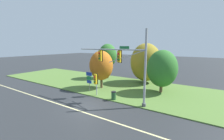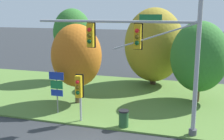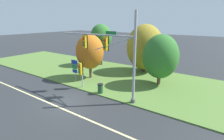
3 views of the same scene
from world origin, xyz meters
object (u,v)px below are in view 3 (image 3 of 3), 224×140
at_px(pedestrian_signal_near_kerb, 81,70).
at_px(route_sign_post, 75,68).
at_px(trash_bin, 100,88).
at_px(tree_behind_signpost, 145,47).
at_px(tree_mid_verge, 160,57).
at_px(tree_left_of_mast, 90,52).
at_px(tree_nearest_road, 101,38).
at_px(traffic_signal_mast, 111,50).

height_order(pedestrian_signal_near_kerb, route_sign_post, pedestrian_signal_near_kerb).
height_order(route_sign_post, trash_bin, route_sign_post).
bearing_deg(route_sign_post, tree_behind_signpost, 61.91).
xyz_separation_m(tree_mid_verge, trash_bin, (-3.73, -5.63, -2.64)).
bearing_deg(pedestrian_signal_near_kerb, trash_bin, 0.95).
relative_size(pedestrian_signal_near_kerb, tree_left_of_mast, 0.51).
height_order(pedestrian_signal_near_kerb, tree_nearest_road, tree_nearest_road).
bearing_deg(pedestrian_signal_near_kerb, tree_mid_verge, 42.14).
distance_m(pedestrian_signal_near_kerb, tree_nearest_road, 10.23).
bearing_deg(tree_behind_signpost, tree_nearest_road, -176.06).
relative_size(traffic_signal_mast, tree_left_of_mast, 1.61).
height_order(pedestrian_signal_near_kerb, trash_bin, pedestrian_signal_near_kerb).
bearing_deg(trash_bin, tree_behind_signpost, 89.00).
xyz_separation_m(route_sign_post, tree_left_of_mast, (0.38, 2.17, 1.54)).
height_order(traffic_signal_mast, tree_left_of_mast, traffic_signal_mast).
height_order(tree_left_of_mast, trash_bin, tree_left_of_mast).
bearing_deg(trash_bin, pedestrian_signal_near_kerb, -179.05).
xyz_separation_m(pedestrian_signal_near_kerb, trash_bin, (2.53, 0.04, -1.45)).
xyz_separation_m(traffic_signal_mast, trash_bin, (-1.30, -0.01, -3.89)).
bearing_deg(tree_mid_verge, traffic_signal_mast, -113.46).
relative_size(traffic_signal_mast, pedestrian_signal_near_kerb, 3.13).
xyz_separation_m(pedestrian_signal_near_kerb, tree_nearest_road, (-4.42, 8.94, 2.31)).
height_order(traffic_signal_mast, tree_behind_signpost, traffic_signal_mast).
bearing_deg(tree_nearest_road, tree_mid_verge, -17.02).
bearing_deg(pedestrian_signal_near_kerb, tree_left_of_mast, 115.47).
bearing_deg(traffic_signal_mast, trash_bin, -179.42).
distance_m(tree_left_of_mast, trash_bin, 5.73).
distance_m(traffic_signal_mast, tree_nearest_road, 12.12).
height_order(traffic_signal_mast, trash_bin, traffic_signal_mast).
relative_size(tree_left_of_mast, tree_mid_verge, 0.97).
bearing_deg(trash_bin, tree_mid_verge, 56.45).
xyz_separation_m(tree_behind_signpost, tree_mid_verge, (3.57, -3.76, -0.22)).
distance_m(traffic_signal_mast, trash_bin, 4.10).
bearing_deg(tree_nearest_road, pedestrian_signal_near_kerb, -63.71).
distance_m(tree_nearest_road, tree_left_of_mast, 6.63).
height_order(route_sign_post, tree_behind_signpost, tree_behind_signpost).
distance_m(traffic_signal_mast, tree_mid_verge, 6.25).
relative_size(route_sign_post, tree_nearest_road, 0.41).
relative_size(traffic_signal_mast, tree_mid_verge, 1.55).
distance_m(tree_behind_signpost, trash_bin, 9.82).
bearing_deg(tree_mid_verge, tree_left_of_mast, -161.53).
xyz_separation_m(route_sign_post, trash_bin, (4.38, -0.87, -1.20)).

